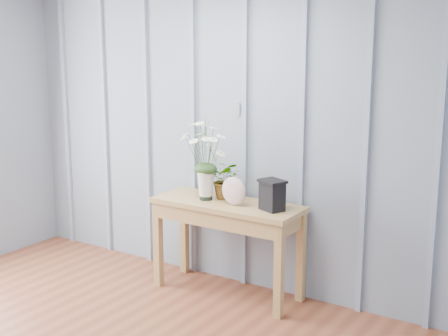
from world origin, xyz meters
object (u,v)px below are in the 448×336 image
Objects in this scene: sideboard at (227,216)px; felt_disc_vessel at (234,191)px; daisy_vase at (206,149)px; carved_box at (272,195)px.

felt_disc_vessel reaches higher than sideboard.
carved_box is at bearing 1.40° from daisy_vase.
sideboard is at bearing 177.86° from carved_box.
sideboard is 0.25m from felt_disc_vessel.
daisy_vase reaches higher than sideboard.
felt_disc_vessel is at bearing -30.07° from sideboard.
felt_disc_vessel is (0.09, -0.05, 0.23)m from sideboard.
felt_disc_vessel is at bearing -4.71° from daisy_vase.
carved_box is (0.58, 0.01, -0.28)m from daisy_vase.
sideboard is 0.55m from daisy_vase.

